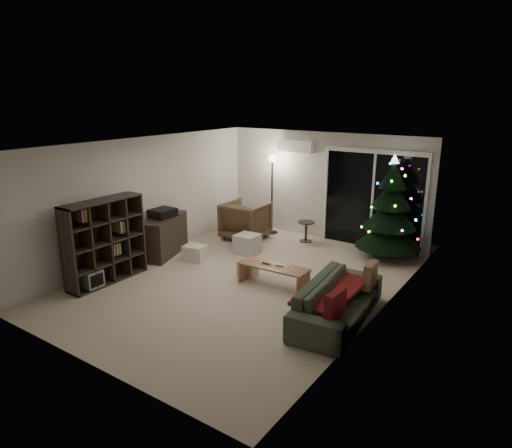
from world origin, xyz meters
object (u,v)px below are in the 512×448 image
at_px(bookshelf, 98,240).
at_px(media_cabinet, 164,236).
at_px(christmas_tree, 391,207).
at_px(coffee_table, 273,276).
at_px(sofa, 338,301).
at_px(armchair, 246,221).

bearing_deg(bookshelf, media_cabinet, 101.37).
bearing_deg(media_cabinet, christmas_tree, 12.54).
distance_m(media_cabinet, coffee_table, 2.85).
bearing_deg(sofa, coffee_table, 65.89).
relative_size(media_cabinet, coffee_table, 1.04).
distance_m(media_cabinet, sofa, 4.34).
bearing_deg(coffee_table, christmas_tree, 64.54).
bearing_deg(christmas_tree, media_cabinet, -147.88).
bearing_deg(armchair, bookshelf, 74.50).
height_order(bookshelf, christmas_tree, christmas_tree).
bearing_deg(bookshelf, armchair, 88.81).
distance_m(bookshelf, christmas_tree, 5.76).
height_order(coffee_table, christmas_tree, christmas_tree).
xyz_separation_m(coffee_table, christmas_tree, (1.16, 2.64, 0.89)).
height_order(sofa, christmas_tree, christmas_tree).
height_order(media_cabinet, christmas_tree, christmas_tree).
bearing_deg(christmas_tree, armchair, -169.05).
height_order(media_cabinet, sofa, media_cabinet).
xyz_separation_m(bookshelf, christmas_tree, (4.00, 4.14, 0.32)).
distance_m(sofa, christmas_tree, 3.23).
bearing_deg(sofa, media_cabinet, 76.10).
bearing_deg(bookshelf, coffee_table, 39.18).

